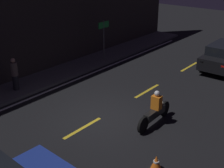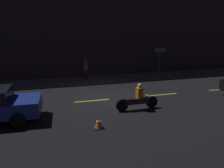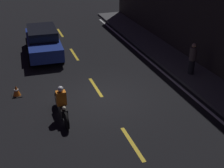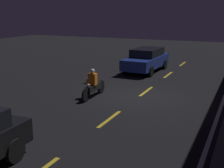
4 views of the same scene
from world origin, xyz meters
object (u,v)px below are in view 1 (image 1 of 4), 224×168
object	(u,v)px
motorcycle	(155,111)
pedestrian	(15,74)
shop_sign	(104,33)
traffic_cone_near	(156,163)

from	to	relation	value
motorcycle	pedestrian	xyz separation A→B (m)	(-1.67, 6.77, 0.38)
pedestrian	shop_sign	distance (m)	6.21
pedestrian	shop_sign	xyz separation A→B (m)	(6.14, -0.30, 0.89)
pedestrian	traffic_cone_near	bearing A→B (deg)	-94.80
traffic_cone_near	pedestrian	size ratio (longest dim) A/B	0.32
traffic_cone_near	pedestrian	distance (m)	8.38
shop_sign	traffic_cone_near	bearing A→B (deg)	-130.43
traffic_cone_near	shop_sign	distance (m)	10.66
motorcycle	pedestrian	size ratio (longest dim) A/B	1.45
traffic_cone_near	pedestrian	world-z (taller)	pedestrian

